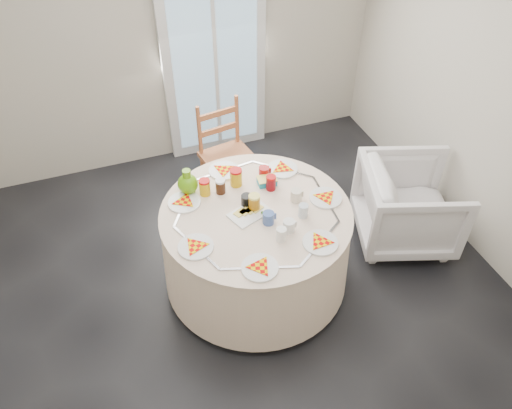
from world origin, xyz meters
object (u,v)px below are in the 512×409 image
object	(u,v)px
table	(256,246)
wooden_chair	(229,157)
green_pitcher	(187,177)
armchair	(409,202)

from	to	relation	value
table	wooden_chair	distance (m)	1.02
table	wooden_chair	size ratio (longest dim) A/B	1.46
table	wooden_chair	world-z (taller)	wooden_chair
wooden_chair	green_pitcher	distance (m)	0.90
table	green_pitcher	world-z (taller)	green_pitcher
armchair	wooden_chair	bearing A→B (deg)	69.74
wooden_chair	green_pitcher	size ratio (longest dim) A/B	4.94
table	green_pitcher	xyz separation A→B (m)	(-0.39, 0.37, 0.49)
table	wooden_chair	bearing A→B (deg)	83.70
armchair	green_pitcher	world-z (taller)	green_pitcher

